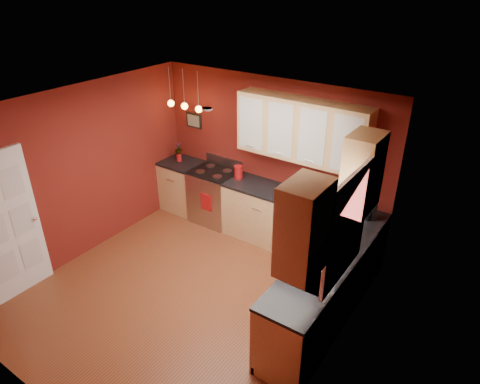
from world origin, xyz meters
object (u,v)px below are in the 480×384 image
Objects in this scene: sink at (316,275)px; red_canister at (238,172)px; soap_pump at (322,271)px; gas_range at (215,196)px; coffee_maker at (370,211)px.

sink is 3.19× the size of red_canister.
sink is 0.16m from soap_pump.
soap_pump reaches higher than gas_range.
soap_pump is (0.09, -0.05, 0.12)m from sink.
coffee_maker reaches higher than gas_range.
coffee_maker is 1.56m from soap_pump.
coffee_maker reaches higher than soap_pump.
red_canister is 2.72m from soap_pump.
sink is at bearing -35.57° from red_canister.
soap_pump is at bearing -29.78° from gas_range.
gas_range is at bearing -177.04° from red_canister.
red_canister is 1.13× the size of soap_pump.
coffee_maker reaches higher than red_canister.
gas_range is 2.76m from coffee_maker.
gas_range is 1.59× the size of sink.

